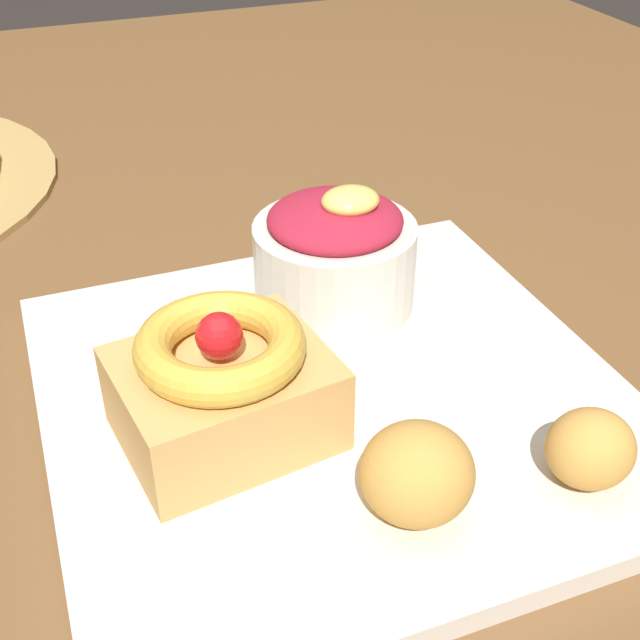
{
  "coord_description": "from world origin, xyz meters",
  "views": [
    {
      "loc": [
        -0.08,
        -0.53,
        1.0
      ],
      "look_at": [
        0.04,
        -0.22,
        0.77
      ],
      "focal_mm": 46.87,
      "sensor_mm": 36.0,
      "label": 1
    }
  ],
  "objects_px": {
    "front_plate": "(334,398)",
    "fritter_middle": "(590,449)",
    "berry_ramekin": "(335,254)",
    "fritter_front": "(417,473)",
    "cake_slice": "(223,385)"
  },
  "relations": [
    {
      "from": "front_plate",
      "to": "fritter_middle",
      "type": "distance_m",
      "value": 0.12
    },
    {
      "from": "berry_ramekin",
      "to": "fritter_front",
      "type": "xyz_separation_m",
      "value": [
        -0.03,
        -0.16,
        -0.01
      ]
    },
    {
      "from": "fritter_front",
      "to": "front_plate",
      "type": "bearing_deg",
      "value": 90.79
    },
    {
      "from": "berry_ramekin",
      "to": "fritter_middle",
      "type": "distance_m",
      "value": 0.18
    },
    {
      "from": "berry_ramekin",
      "to": "fritter_front",
      "type": "height_order",
      "value": "berry_ramekin"
    },
    {
      "from": "cake_slice",
      "to": "fritter_front",
      "type": "xyz_separation_m",
      "value": [
        0.06,
        -0.07,
        -0.01
      ]
    },
    {
      "from": "front_plate",
      "to": "berry_ramekin",
      "type": "bearing_deg",
      "value": 68.3
    },
    {
      "from": "cake_slice",
      "to": "fritter_middle",
      "type": "relative_size",
      "value": 2.63
    },
    {
      "from": "front_plate",
      "to": "fritter_front",
      "type": "relative_size",
      "value": 5.9
    },
    {
      "from": "fritter_middle",
      "to": "cake_slice",
      "type": "bearing_deg",
      "value": 148.75
    },
    {
      "from": "fritter_front",
      "to": "fritter_middle",
      "type": "relative_size",
      "value": 1.22
    },
    {
      "from": "front_plate",
      "to": "cake_slice",
      "type": "xyz_separation_m",
      "value": [
        -0.06,
        -0.01,
        0.03
      ]
    },
    {
      "from": "cake_slice",
      "to": "fritter_front",
      "type": "height_order",
      "value": "cake_slice"
    },
    {
      "from": "cake_slice",
      "to": "fritter_middle",
      "type": "bearing_deg",
      "value": -31.25
    },
    {
      "from": "cake_slice",
      "to": "berry_ramekin",
      "type": "distance_m",
      "value": 0.12
    }
  ]
}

